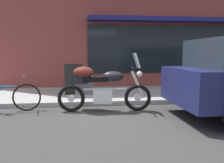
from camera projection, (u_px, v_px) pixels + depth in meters
ground_plane at (105, 119)px, 4.94m from camera, size 80.00×80.00×0.00m
touring_motorcycle at (99, 86)px, 5.56m from camera, size 2.25×0.75×1.40m
parked_bicycle at (4, 97)px, 5.48m from camera, size 1.66×0.48×0.92m
sandwich_board_sign at (74, 79)px, 7.17m from camera, size 0.55×0.41×0.94m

